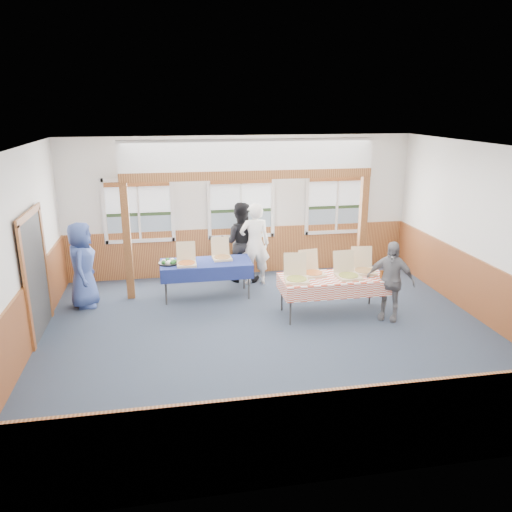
% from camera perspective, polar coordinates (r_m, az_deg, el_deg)
% --- Properties ---
extents(floor, '(8.00, 8.00, 0.00)m').
position_cam_1_polar(floor, '(8.77, 1.80, -9.15)').
color(floor, '#242C3B').
rests_on(floor, ground).
extents(ceiling, '(8.00, 8.00, 0.00)m').
position_cam_1_polar(ceiling, '(7.90, 2.01, 12.16)').
color(ceiling, white).
rests_on(ceiling, wall_back).
extents(wall_back, '(8.00, 0.00, 8.00)m').
position_cam_1_polar(wall_back, '(11.54, -1.74, 5.68)').
color(wall_back, silver).
rests_on(wall_back, floor).
extents(wall_front, '(8.00, 0.00, 8.00)m').
position_cam_1_polar(wall_front, '(5.05, 10.33, -9.95)').
color(wall_front, silver).
rests_on(wall_front, floor).
extents(wall_left, '(0.00, 8.00, 8.00)m').
position_cam_1_polar(wall_left, '(8.36, -26.02, -0.50)').
color(wall_left, silver).
rests_on(wall_left, floor).
extents(wall_right, '(0.00, 8.00, 8.00)m').
position_cam_1_polar(wall_right, '(9.82, 25.39, 2.00)').
color(wall_right, silver).
rests_on(wall_right, floor).
extents(wainscot_back, '(7.98, 0.05, 1.10)m').
position_cam_1_polar(wainscot_back, '(11.77, -1.68, 0.64)').
color(wainscot_back, brown).
rests_on(wainscot_back, floor).
extents(wainscot_front, '(7.98, 0.05, 1.10)m').
position_cam_1_polar(wainscot_front, '(5.62, 9.64, -19.43)').
color(wainscot_front, brown).
rests_on(wainscot_front, floor).
extents(wainscot_left, '(0.05, 6.98, 1.10)m').
position_cam_1_polar(wainscot_left, '(8.69, -24.96, -7.11)').
color(wainscot_left, brown).
rests_on(wainscot_left, floor).
extents(wainscot_right, '(0.05, 6.98, 1.10)m').
position_cam_1_polar(wainscot_right, '(10.10, 24.53, -3.77)').
color(wainscot_right, brown).
rests_on(wainscot_right, floor).
extents(cased_opening, '(0.06, 1.30, 2.10)m').
position_cam_1_polar(cased_opening, '(9.33, -23.95, -2.07)').
color(cased_opening, '#333333').
rests_on(cased_opening, wall_left).
extents(window_left, '(1.56, 0.10, 1.46)m').
position_cam_1_polar(window_left, '(11.38, -13.29, 5.47)').
color(window_left, white).
rests_on(window_left, wall_back).
extents(window_mid, '(1.56, 0.10, 1.46)m').
position_cam_1_polar(window_mid, '(11.49, -1.71, 6.02)').
color(window_mid, white).
rests_on(window_mid, wall_back).
extents(window_right, '(1.56, 0.10, 1.46)m').
position_cam_1_polar(window_right, '(12.04, 9.25, 6.32)').
color(window_right, white).
rests_on(window_right, wall_back).
extents(post_left, '(0.15, 0.15, 2.40)m').
position_cam_1_polar(post_left, '(10.38, -14.49, 1.57)').
color(post_left, '#5B3014').
rests_on(post_left, floor).
extents(post_right, '(0.15, 0.15, 2.40)m').
position_cam_1_polar(post_right, '(11.15, 12.05, 2.79)').
color(post_right, '#5B3014').
rests_on(post_right, floor).
extents(cross_beam, '(5.15, 0.18, 0.18)m').
position_cam_1_polar(cross_beam, '(10.23, -0.77, 9.27)').
color(cross_beam, '#5B3014').
rests_on(cross_beam, post_left).
extents(table_left, '(1.89, 0.91, 0.76)m').
position_cam_1_polar(table_left, '(10.31, -5.74, -0.96)').
color(table_left, '#333333').
rests_on(table_left, floor).
extents(table_right, '(2.17, 1.57, 0.76)m').
position_cam_1_polar(table_right, '(9.50, 8.82, -2.65)').
color(table_right, '#333333').
rests_on(table_right, floor).
extents(pizza_box_a, '(0.39, 0.47, 0.42)m').
position_cam_1_polar(pizza_box_a, '(10.15, -7.95, -0.61)').
color(pizza_box_a, '#D1BE8B').
rests_on(pizza_box_a, table_left).
extents(pizza_box_b, '(0.41, 0.49, 0.42)m').
position_cam_1_polar(pizza_box_b, '(10.46, -3.93, 0.04)').
color(pizza_box_b, '#D1BE8B').
rests_on(pizza_box_b, table_left).
extents(pizza_box_c, '(0.49, 0.57, 0.46)m').
position_cam_1_polar(pizza_box_c, '(9.16, 4.63, -2.43)').
color(pizza_box_c, '#D1BE8B').
rests_on(pizza_box_c, table_right).
extents(pizza_box_d, '(0.46, 0.54, 0.43)m').
position_cam_1_polar(pizza_box_d, '(9.53, 6.45, -1.73)').
color(pizza_box_d, '#D1BE8B').
rests_on(pizza_box_d, table_right).
extents(pizza_box_e, '(0.44, 0.53, 0.46)m').
position_cam_1_polar(pizza_box_e, '(9.47, 10.42, -2.01)').
color(pizza_box_e, '#D1BE8B').
rests_on(pizza_box_e, table_right).
extents(pizza_box_f, '(0.47, 0.55, 0.45)m').
position_cam_1_polar(pizza_box_f, '(9.81, 12.21, -1.45)').
color(pizza_box_f, '#D1BE8B').
rests_on(pizza_box_f, table_right).
extents(veggie_tray, '(0.41, 0.41, 0.09)m').
position_cam_1_polar(veggie_tray, '(10.26, -9.93, -0.71)').
color(veggie_tray, black).
rests_on(veggie_tray, table_left).
extents(drink_glass, '(0.07, 0.07, 0.15)m').
position_cam_1_polar(drink_glass, '(9.54, 14.17, -2.06)').
color(drink_glass, '#9F4E1A').
rests_on(drink_glass, table_right).
extents(woman_white, '(0.67, 0.44, 1.84)m').
position_cam_1_polar(woman_white, '(10.93, -0.16, 1.37)').
color(woman_white, white).
rests_on(woman_white, floor).
extents(woman_black, '(0.99, 0.84, 1.80)m').
position_cam_1_polar(woman_black, '(11.17, -1.83, 1.61)').
color(woman_black, black).
rests_on(woman_black, floor).
extents(man_blue, '(0.56, 0.85, 1.71)m').
position_cam_1_polar(man_blue, '(10.30, -19.24, -0.97)').
color(man_blue, '#3E549C').
rests_on(man_blue, floor).
extents(person_grey, '(0.93, 0.80, 1.50)m').
position_cam_1_polar(person_grey, '(9.50, 15.08, -2.74)').
color(person_grey, slate).
rests_on(person_grey, floor).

